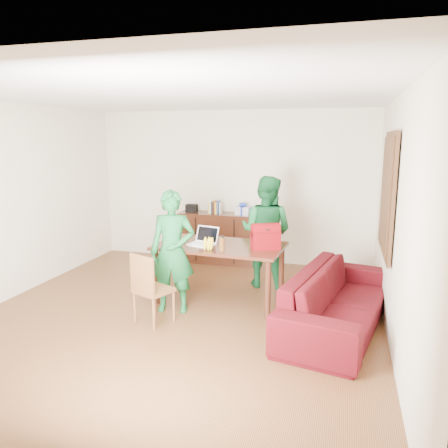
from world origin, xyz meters
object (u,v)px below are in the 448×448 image
(person_near, at_px, (173,252))
(bottle, at_px, (222,243))
(table, at_px, (220,252))
(red_bag, at_px, (265,239))
(laptop, at_px, (201,242))
(person_far, at_px, (266,232))
(sofa, at_px, (339,299))
(chair, at_px, (153,302))

(person_near, xyz_separation_m, bottle, (0.60, 0.18, 0.11))
(table, height_order, red_bag, red_bag)
(table, xyz_separation_m, red_bag, (0.63, -0.06, 0.23))
(laptop, height_order, bottle, laptop)
(laptop, bearing_deg, person_far, 65.29)
(person_far, distance_m, red_bag, 0.88)
(person_near, relative_size, sofa, 0.68)
(chair, bearing_deg, person_far, 81.54)
(laptop, bearing_deg, red_bag, 16.55)
(person_near, distance_m, sofa, 2.12)
(person_far, bearing_deg, laptop, 63.45)
(sofa, bearing_deg, person_far, 53.73)
(chair, relative_size, bottle, 4.36)
(table, relative_size, laptop, 4.58)
(chair, height_order, person_near, person_near)
(laptop, bearing_deg, bottle, -17.76)
(person_far, xyz_separation_m, bottle, (-0.37, -1.11, 0.06))
(person_near, height_order, bottle, person_near)
(table, distance_m, chair, 1.17)
(bottle, distance_m, red_bag, 0.57)
(chair, xyz_separation_m, red_bag, (1.21, 0.86, 0.67))
(person_near, bearing_deg, table, 34.63)
(table, height_order, chair, chair)
(chair, height_order, sofa, chair)
(table, distance_m, person_near, 0.70)
(laptop, distance_m, sofa, 1.92)
(person_near, xyz_separation_m, red_bag, (1.12, 0.44, 0.14))
(table, height_order, laptop, laptop)
(person_far, height_order, bottle, person_far)
(red_bag, bearing_deg, laptop, 157.86)
(person_far, distance_m, laptop, 1.15)
(person_far, bearing_deg, table, 70.80)
(laptop, relative_size, bottle, 1.92)
(laptop, bearing_deg, sofa, 3.49)
(chair, bearing_deg, person_near, 100.68)
(laptop, relative_size, sofa, 0.17)
(laptop, height_order, sofa, laptop)
(bottle, bearing_deg, chair, -139.22)
(bottle, bearing_deg, red_bag, 26.44)
(person_near, xyz_separation_m, person_far, (0.97, 1.30, 0.05))
(chair, bearing_deg, bottle, 64.20)
(person_near, relative_size, bottle, 7.88)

